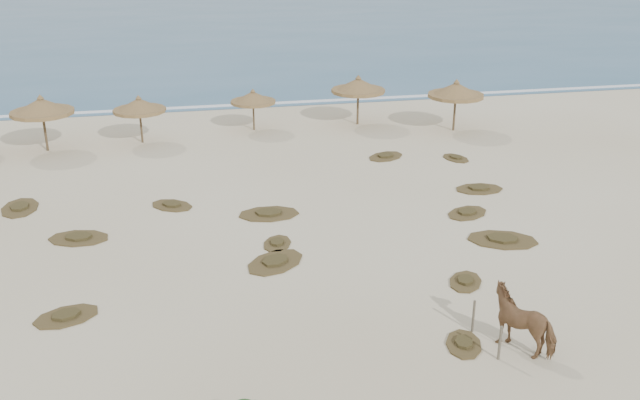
{
  "coord_description": "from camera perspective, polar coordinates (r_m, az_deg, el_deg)",
  "views": [
    {
      "loc": [
        -3.95,
        -20.8,
        11.68
      ],
      "look_at": [
        1.36,
        5.0,
        1.23
      ],
      "focal_mm": 40.0,
      "sensor_mm": 36.0,
      "label": 1
    }
  ],
  "objects": [
    {
      "name": "scrub_1",
      "position": [
        29.4,
        -18.75,
        -2.88
      ],
      "size": [
        2.65,
        2.02,
        0.16
      ],
      "rotation": [
        0.0,
        0.0,
        2.92
      ],
      "color": "brown",
      "rests_on": "ground"
    },
    {
      "name": "scrub_15",
      "position": [
        28.6,
        14.39,
        -3.07
      ],
      "size": [
        3.18,
        2.61,
        0.16
      ],
      "rotation": [
        0.0,
        0.0,
        2.79
      ],
      "color": "brown",
      "rests_on": "ground"
    },
    {
      "name": "scrub_13",
      "position": [
        31.63,
        -11.77,
        -0.4
      ],
      "size": [
        2.34,
        2.23,
        0.16
      ],
      "rotation": [
        0.0,
        0.0,
        2.47
      ],
      "color": "brown",
      "rests_on": "ground"
    },
    {
      "name": "fence_post_far",
      "position": [
        22.18,
        12.17,
        -9.07
      ],
      "size": [
        0.09,
        0.09,
        1.06
      ],
      "primitive_type": "cylinder",
      "rotation": [
        0.0,
        0.0,
        -0.19
      ],
      "color": "#655D4C",
      "rests_on": "ground"
    },
    {
      "name": "palapa_5",
      "position": [
        42.43,
        10.83,
        8.59
      ],
      "size": [
        3.37,
        3.37,
        3.05
      ],
      "rotation": [
        0.0,
        0.0,
        0.03
      ],
      "color": "brown",
      "rests_on": "ground"
    },
    {
      "name": "scrub_5",
      "position": [
        33.66,
        12.61,
        0.89
      ],
      "size": [
        2.29,
        1.54,
        0.16
      ],
      "rotation": [
        0.0,
        0.0,
        3.1
      ],
      "color": "brown",
      "rests_on": "ground"
    },
    {
      "name": "scrub_12",
      "position": [
        25.14,
        11.56,
        -6.39
      ],
      "size": [
        1.8,
        1.99,
        0.16
      ],
      "rotation": [
        0.0,
        0.0,
        1.02
      ],
      "color": "brown",
      "rests_on": "ground"
    },
    {
      "name": "scrub_10",
      "position": [
        37.79,
        10.81,
        3.33
      ],
      "size": [
        1.52,
        1.9,
        0.16
      ],
      "rotation": [
        0.0,
        0.0,
        1.87
      ],
      "color": "brown",
      "rests_on": "ground"
    },
    {
      "name": "scrub_6",
      "position": [
        33.33,
        -22.89,
        -0.56
      ],
      "size": [
        1.59,
        2.4,
        0.16
      ],
      "rotation": [
        0.0,
        0.0,
        1.59
      ],
      "color": "brown",
      "rests_on": "ground"
    },
    {
      "name": "ocean",
      "position": [
        96.59,
        -9.5,
        14.42
      ],
      "size": [
        200.0,
        100.0,
        0.01
      ],
      "primitive_type": "cube",
      "color": "#2B5E82",
      "rests_on": "ground"
    },
    {
      "name": "scrub_7",
      "position": [
        37.55,
        5.27,
        3.51
      ],
      "size": [
        2.53,
        2.28,
        0.16
      ],
      "rotation": [
        0.0,
        0.0,
        0.55
      ],
      "color": "brown",
      "rests_on": "ground"
    },
    {
      "name": "scrub_14",
      "position": [
        21.72,
        11.43,
        -11.21
      ],
      "size": [
        1.51,
        1.86,
        0.16
      ],
      "rotation": [
        0.0,
        0.0,
        1.24
      ],
      "color": "brown",
      "rests_on": "ground"
    },
    {
      "name": "foam_line",
      "position": [
        48.39,
        -6.66,
        7.54
      ],
      "size": [
        70.0,
        0.6,
        0.01
      ],
      "primitive_type": "cube",
      "color": "white",
      "rests_on": "ground"
    },
    {
      "name": "palapa_3",
      "position": [
        42.06,
        -5.38,
        8.13
      ],
      "size": [
        3.15,
        3.15,
        2.47
      ],
      "rotation": [
        0.0,
        0.0,
        -0.22
      ],
      "color": "brown",
      "rests_on": "ground"
    },
    {
      "name": "palapa_1",
      "position": [
        40.59,
        -21.38,
        6.93
      ],
      "size": [
        4.27,
        4.27,
        3.09
      ],
      "rotation": [
        0.0,
        0.0,
        -0.38
      ],
      "color": "brown",
      "rests_on": "ground"
    },
    {
      "name": "ground",
      "position": [
        24.18,
        -0.77,
        -7.24
      ],
      "size": [
        160.0,
        160.0,
        0.0
      ],
      "primitive_type": "plane",
      "color": "beige",
      "rests_on": "ground"
    },
    {
      "name": "palapa_2",
      "position": [
        40.57,
        -14.27,
        7.31
      ],
      "size": [
        3.23,
        3.23,
        2.7
      ],
      "rotation": [
        0.0,
        0.0,
        -0.13
      ],
      "color": "brown",
      "rests_on": "ground"
    },
    {
      "name": "palapa_4",
      "position": [
        43.05,
        3.08,
        9.09
      ],
      "size": [
        4.28,
        4.28,
        3.02
      ],
      "rotation": [
        0.0,
        0.0,
        -0.43
      ],
      "color": "brown",
      "rests_on": "ground"
    },
    {
      "name": "scrub_2",
      "position": [
        27.44,
        -3.44,
        -3.47
      ],
      "size": [
        1.52,
        1.85,
        0.16
      ],
      "rotation": [
        0.0,
        0.0,
        1.23
      ],
      "color": "brown",
      "rests_on": "ground"
    },
    {
      "name": "scrub_9",
      "position": [
        26.02,
        -3.6,
        -4.95
      ],
      "size": [
        2.92,
        2.83,
        0.16
      ],
      "rotation": [
        0.0,
        0.0,
        0.71
      ],
      "color": "brown",
      "rests_on": "ground"
    },
    {
      "name": "horse",
      "position": [
        21.63,
        16.07,
        -9.21
      ],
      "size": [
        2.09,
        2.25,
        1.79
      ],
      "primitive_type": "imported",
      "rotation": [
        0.0,
        0.0,
        3.83
      ],
      "color": "#966644",
      "rests_on": "ground"
    },
    {
      "name": "scrub_4",
      "position": [
        30.81,
        11.7,
        -1.01
      ],
      "size": [
        2.4,
        2.14,
        0.16
      ],
      "rotation": [
        0.0,
        0.0,
        0.52
      ],
      "color": "brown",
      "rests_on": "ground"
    },
    {
      "name": "scrub_11",
      "position": [
        24.0,
        -19.63,
        -8.73
      ],
      "size": [
        2.38,
        1.96,
        0.16
      ],
      "rotation": [
        0.0,
        0.0,
        0.36
      ],
      "color": "brown",
      "rests_on": "ground"
    },
    {
      "name": "scrub_3",
      "position": [
        30.17,
        -4.12,
        -1.09
      ],
      "size": [
        2.64,
        1.77,
        0.16
      ],
      "rotation": [
        0.0,
        0.0,
        3.11
      ],
      "color": "brown",
      "rests_on": "ground"
    },
    {
      "name": "fence_post_near",
      "position": [
        21.07,
        14.2,
        -11.03
      ],
      "size": [
        0.1,
        0.1,
        1.08
      ],
      "primitive_type": "cylinder",
      "rotation": [
        0.0,
        0.0,
        -0.34
      ],
      "color": "#655D4C",
      "rests_on": "ground"
    }
  ]
}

